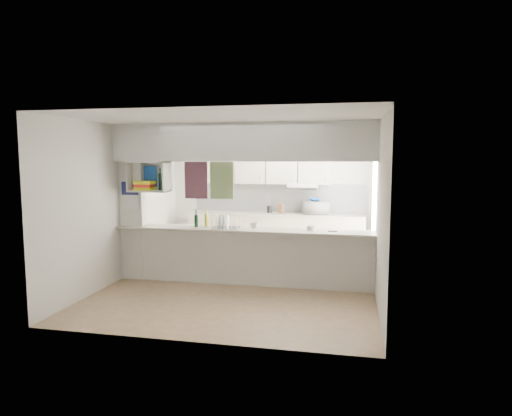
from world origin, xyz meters
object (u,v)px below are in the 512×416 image
(microwave, at_px, (316,208))
(wine_bottles, at_px, (201,220))
(bowl, at_px, (315,200))
(dish_rack, at_px, (226,223))

(microwave, relative_size, wine_bottles, 1.63)
(bowl, relative_size, dish_rack, 0.50)
(dish_rack, height_order, wine_bottles, wine_bottles)
(dish_rack, bearing_deg, wine_bottles, 166.95)
(bowl, height_order, dish_rack, bowl)
(wine_bottles, bearing_deg, microwave, 49.82)
(bowl, distance_m, wine_bottles, 2.64)
(microwave, xyz_separation_m, dish_rack, (-1.27, -2.12, -0.05))
(microwave, distance_m, dish_rack, 2.47)
(bowl, bearing_deg, dish_rack, -121.19)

